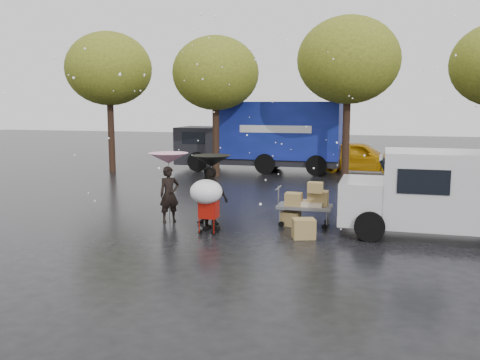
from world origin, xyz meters
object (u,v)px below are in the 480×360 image
(yellow_taxi, at_px, (359,157))
(person_black, at_px, (212,199))
(blue_truck, at_px, (264,136))
(shopping_cart, at_px, (207,195))
(person_pink, at_px, (169,194))
(white_van, at_px, (445,192))
(vendor_cart, at_px, (308,201))

(yellow_taxi, bearing_deg, person_black, 171.11)
(blue_truck, bearing_deg, yellow_taxi, 9.67)
(shopping_cart, relative_size, blue_truck, 0.18)
(person_black, distance_m, blue_truck, 12.60)
(blue_truck, relative_size, yellow_taxi, 1.82)
(person_pink, xyz_separation_m, white_van, (7.45, 0.35, 0.35))
(blue_truck, bearing_deg, vendor_cart, -71.15)
(person_pink, xyz_separation_m, person_black, (1.50, -0.62, 0.05))
(person_black, bearing_deg, person_pink, -5.32)
(shopping_cart, bearing_deg, person_black, 93.40)
(person_black, relative_size, yellow_taxi, 0.37)
(person_black, xyz_separation_m, blue_truck, (-1.44, 12.48, 0.90))
(blue_truck, distance_m, yellow_taxi, 4.89)
(shopping_cart, bearing_deg, person_pink, 143.95)
(white_van, xyz_separation_m, blue_truck, (-7.39, 11.51, 0.60))
(shopping_cart, height_order, blue_truck, blue_truck)
(person_pink, distance_m, blue_truck, 11.90)
(person_black, xyz_separation_m, white_van, (5.94, 0.97, 0.31))
(yellow_taxi, bearing_deg, shopping_cart, 171.70)
(shopping_cart, xyz_separation_m, white_van, (5.91, 1.46, 0.10))
(person_pink, bearing_deg, blue_truck, 47.87)
(person_pink, relative_size, blue_truck, 0.19)
(person_black, bearing_deg, blue_truck, -66.26)
(vendor_cart, relative_size, yellow_taxi, 0.33)
(person_pink, bearing_deg, yellow_taxi, 27.49)
(shopping_cart, xyz_separation_m, blue_truck, (-1.47, 12.98, 0.69))
(vendor_cart, height_order, white_van, white_van)
(person_black, bearing_deg, white_van, -153.58)
(person_black, distance_m, shopping_cart, 0.54)
(shopping_cart, height_order, yellow_taxi, yellow_taxi)
(blue_truck, bearing_deg, white_van, -57.31)
(yellow_taxi, bearing_deg, vendor_cart, -179.10)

